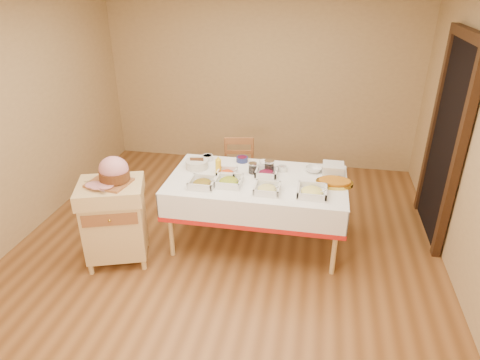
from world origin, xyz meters
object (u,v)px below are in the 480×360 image
at_px(ham_on_board, 113,172).
at_px(plate_stack, 333,169).
at_px(mustard_bottle, 218,166).
at_px(bread_basket, 197,164).
at_px(brass_platter, 334,182).
at_px(dining_table, 257,193).
at_px(butcher_cart, 114,218).
at_px(dining_chair, 239,173).
at_px(preserve_jar_left, 253,169).
at_px(preserve_jar_right, 269,167).

xyz_separation_m(ham_on_board, plate_stack, (2.06, 0.84, -0.17)).
height_order(ham_on_board, mustard_bottle, ham_on_board).
distance_m(bread_basket, brass_platter, 1.47).
bearing_deg(bread_basket, dining_table, -12.26).
bearing_deg(brass_platter, plate_stack, 93.16).
xyz_separation_m(butcher_cart, dining_chair, (0.99, 1.35, -0.05)).
distance_m(preserve_jar_left, brass_platter, 0.86).
bearing_deg(mustard_bottle, preserve_jar_right, 12.78).
distance_m(dining_table, butcher_cart, 1.46).
height_order(dining_chair, mustard_bottle, mustard_bottle).
distance_m(ham_on_board, brass_platter, 2.16).
distance_m(preserve_jar_left, mustard_bottle, 0.36).
xyz_separation_m(preserve_jar_right, mustard_bottle, (-0.52, -0.12, 0.03)).
distance_m(butcher_cart, dining_chair, 1.68).
bearing_deg(bread_basket, preserve_jar_right, 2.46).
relative_size(mustard_bottle, bread_basket, 0.80).
relative_size(dining_table, preserve_jar_left, 15.75).
bearing_deg(ham_on_board, butcher_cart, -141.88).
height_order(plate_stack, brass_platter, plate_stack).
xyz_separation_m(dining_table, bread_basket, (-0.69, 0.15, 0.21)).
xyz_separation_m(plate_stack, brass_platter, (0.01, -0.26, -0.03)).
bearing_deg(plate_stack, brass_platter, -86.84).
distance_m(preserve_jar_left, bread_basket, 0.62).
bearing_deg(mustard_bottle, butcher_cart, -144.19).
bearing_deg(preserve_jar_left, bread_basket, 178.24).
relative_size(ham_on_board, brass_platter, 1.08).
distance_m(ham_on_board, mustard_bottle, 1.08).
height_order(ham_on_board, plate_stack, ham_on_board).
distance_m(dining_table, bread_basket, 0.73).
bearing_deg(dining_table, dining_chair, 113.94).
height_order(ham_on_board, brass_platter, ham_on_board).
xyz_separation_m(dining_chair, mustard_bottle, (-0.09, -0.70, 0.40)).
distance_m(bread_basket, plate_stack, 1.45).
distance_m(plate_stack, brass_platter, 0.26).
relative_size(preserve_jar_left, plate_stack, 0.53).
height_order(butcher_cart, mustard_bottle, mustard_bottle).
relative_size(mustard_bottle, plate_stack, 0.89).
distance_m(butcher_cart, mustard_bottle, 1.17).
height_order(dining_chair, preserve_jar_left, preserve_jar_left).
relative_size(dining_chair, brass_platter, 2.31).
distance_m(dining_table, mustard_bottle, 0.50).
height_order(dining_table, mustard_bottle, mustard_bottle).
height_order(preserve_jar_right, brass_platter, preserve_jar_right).
bearing_deg(dining_chair, brass_platter, -33.76).
height_order(dining_table, bread_basket, bread_basket).
bearing_deg(plate_stack, ham_on_board, -157.79).
relative_size(butcher_cart, bread_basket, 3.56).
bearing_deg(dining_chair, bread_basket, -119.37).
bearing_deg(butcher_cart, preserve_jar_left, 29.73).
height_order(dining_chair, preserve_jar_right, preserve_jar_right).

